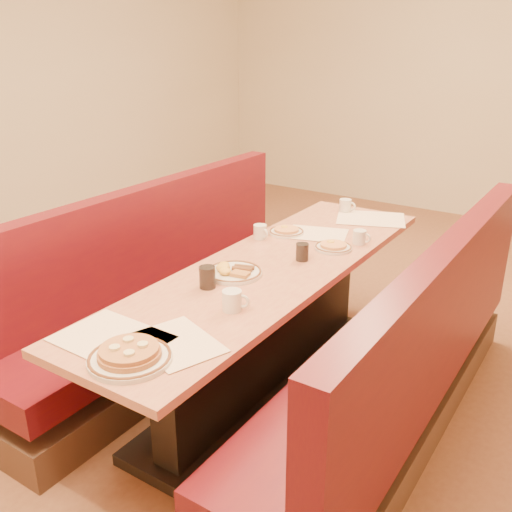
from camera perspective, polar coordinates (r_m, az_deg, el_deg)
The scene contains 19 objects.
ground at distance 3.34m, azimuth 1.37°, elevation -12.97°, with size 8.00×8.00×0.00m, color #9E6647.
room_envelope at distance 2.76m, azimuth 1.75°, elevation 22.39°, with size 6.04×8.04×2.82m.
diner_table at distance 3.14m, azimuth 1.43°, elevation -7.32°, with size 0.70×2.50×0.75m.
booth_left at distance 3.55m, azimuth -8.68°, elevation -4.30°, with size 0.55×2.50×1.05m.
booth_right at distance 2.88m, azimuth 14.10°, elevation -11.17°, with size 0.55×2.50×1.05m.
placemat_near_left at distance 2.35m, azimuth -14.25°, elevation -7.97°, with size 0.43×0.32×0.00m, color #FFE7C7.
placemat_near_right at distance 2.27m, azimuth -7.91°, elevation -8.58°, with size 0.36×0.27×0.00m, color #FFE7C7.
placemat_far_left at distance 3.46m, azimuth 6.12°, elevation 2.23°, with size 0.35×0.26×0.00m, color #FFE7C7.
placemat_far_right at distance 3.81m, azimuth 11.40°, elevation 3.70°, with size 0.43×0.32×0.00m, color #FFE7C7.
pancake_plate at distance 2.18m, azimuth -12.53°, elevation -9.71°, with size 0.31×0.31×0.07m.
eggs_plate at distance 2.86m, azimuth -2.31°, elevation -1.57°, with size 0.29×0.29×0.06m.
extra_plate_mid at distance 3.23m, azimuth 7.74°, elevation 0.94°, with size 0.21×0.21×0.04m.
extra_plate_far at distance 3.46m, azimuth 3.06°, elevation 2.50°, with size 0.21×0.21×0.04m.
coffee_mug_a at distance 2.49m, azimuth -2.33°, elevation -4.44°, with size 0.12×0.09×0.09m.
coffee_mug_b at distance 3.36m, azimuth 0.44°, elevation 2.46°, with size 0.11×0.08×0.08m.
coffee_mug_c at distance 3.33m, azimuth 10.36°, elevation 1.90°, with size 0.11×0.08×0.08m.
coffee_mug_d at distance 3.93m, azimuth 8.96°, elevation 5.02°, with size 0.12×0.08×0.09m.
soda_tumbler_near at distance 2.71m, azimuth -4.89°, elevation -2.14°, with size 0.08×0.08×0.11m.
soda_tumbler_mid at distance 3.04m, azimuth 4.65°, elevation 0.40°, with size 0.07×0.07×0.09m.
Camera 1 is at (1.45, -2.34, 1.88)m, focal length 40.00 mm.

